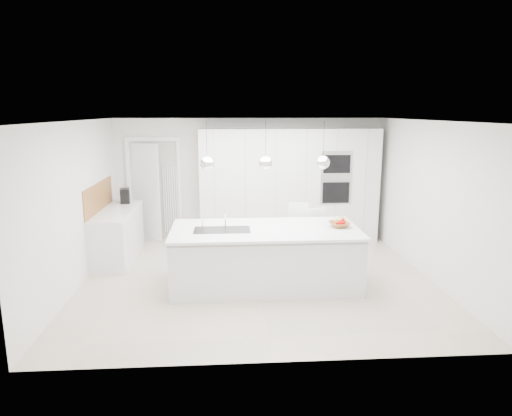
{
  "coord_description": "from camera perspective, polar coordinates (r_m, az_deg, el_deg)",
  "views": [
    {
      "loc": [
        -0.48,
        -6.92,
        2.65
      ],
      "look_at": [
        0.0,
        0.3,
        1.1
      ],
      "focal_mm": 32.0,
      "sensor_mm": 36.0,
      "label": 1
    }
  ],
  "objects": [
    {
      "name": "left_worktop",
      "position": [
        8.54,
        -17.06,
        -0.41
      ],
      "size": [
        0.62,
        1.82,
        0.04
      ],
      "primitive_type": "cube",
      "color": "white",
      "rests_on": "left_base_cabinets"
    },
    {
      "name": "island_worktop",
      "position": [
        6.92,
        1.13,
        -2.72
      ],
      "size": [
        2.84,
        1.4,
        0.04
      ],
      "primitive_type": "cube",
      "color": "white",
      "rests_on": "island_base"
    },
    {
      "name": "radiator",
      "position": [
        9.62,
        -10.61,
        1.09
      ],
      "size": [
        0.32,
        0.04,
        1.4
      ],
      "primitive_type": null,
      "color": "white",
      "rests_on": "floor"
    },
    {
      "name": "floor",
      "position": [
        7.42,
        0.16,
        -8.82
      ],
      "size": [
        5.5,
        5.5,
        0.0
      ],
      "primitive_type": "plane",
      "color": "beige",
      "rests_on": "ground"
    },
    {
      "name": "bar_stool_left",
      "position": [
        7.83,
        5.4,
        -3.56
      ],
      "size": [
        0.43,
        0.55,
        1.09
      ],
      "primitive_type": null,
      "rotation": [
        0.0,
        0.0,
        -0.14
      ],
      "color": "white",
      "rests_on": "floor"
    },
    {
      "name": "pendant_left",
      "position": [
        6.66,
        -6.13,
        5.57
      ],
      "size": [
        0.2,
        0.2,
        0.2
      ],
      "primitive_type": "sphere",
      "color": "white",
      "rests_on": "ceiling"
    },
    {
      "name": "oven_stack",
      "position": [
        9.17,
        10.01,
        3.75
      ],
      "size": [
        0.62,
        0.04,
        1.05
      ],
      "primitive_type": null,
      "color": "#A5A5A8",
      "rests_on": "tall_cabinets"
    },
    {
      "name": "ceiling",
      "position": [
        6.94,
        0.17,
        10.86
      ],
      "size": [
        5.5,
        5.5,
        0.0
      ],
      "primitive_type": "plane",
      "rotation": [
        3.14,
        0.0,
        0.0
      ],
      "color": "white",
      "rests_on": "wall_back"
    },
    {
      "name": "wall_left",
      "position": [
        7.41,
        -21.56,
        0.35
      ],
      "size": [
        0.0,
        5.0,
        5.0
      ],
      "primitive_type": "plane",
      "rotation": [
        1.57,
        0.0,
        1.57
      ],
      "color": "silver",
      "rests_on": "ground"
    },
    {
      "name": "pendant_right",
      "position": [
        6.81,
        8.38,
        5.65
      ],
      "size": [
        0.2,
        0.2,
        0.2
      ],
      "primitive_type": "sphere",
      "color": "white",
      "rests_on": "ceiling"
    },
    {
      "name": "espresso_machine",
      "position": [
        9.15,
        -16.06,
        1.49
      ],
      "size": [
        0.21,
        0.29,
        0.28
      ],
      "primitive_type": "cube",
      "rotation": [
        0.0,
        0.0,
        0.16
      ],
      "color": "black",
      "rests_on": "left_worktop"
    },
    {
      "name": "apple_c",
      "position": [
        7.07,
        10.24,
        -1.9
      ],
      "size": [
        0.07,
        0.07,
        0.07
      ],
      "primitive_type": "sphere",
      "color": "#C1040A",
      "rests_on": "fruit_bowl"
    },
    {
      "name": "apple_a",
      "position": [
        7.09,
        10.56,
        -1.85
      ],
      "size": [
        0.07,
        0.07,
        0.07
      ],
      "primitive_type": "sphere",
      "color": "#C1040A",
      "rests_on": "fruit_bowl"
    },
    {
      "name": "bar_stool_right",
      "position": [
        7.87,
        7.76,
        -3.86
      ],
      "size": [
        0.41,
        0.52,
        1.01
      ],
      "primitive_type": null,
      "rotation": [
        0.0,
        0.0,
        0.19
      ],
      "color": "white",
      "rests_on": "floor"
    },
    {
      "name": "tall_cabinets",
      "position": [
        9.33,
        4.13,
        2.81
      ],
      "size": [
        3.6,
        0.6,
        2.3
      ],
      "primitive_type": "cube",
      "color": "silver",
      "rests_on": "floor"
    },
    {
      "name": "oak_backsplash",
      "position": [
        8.56,
        -19.05,
        1.33
      ],
      "size": [
        0.02,
        1.8,
        0.5
      ],
      "primitive_type": "cube",
      "color": "#9F6532",
      "rests_on": "wall_left"
    },
    {
      "name": "fruit_bowl",
      "position": [
        7.11,
        10.39,
        -2.04
      ],
      "size": [
        0.36,
        0.36,
        0.08
      ],
      "primitive_type": "imported",
      "rotation": [
        0.0,
        0.0,
        0.13
      ],
      "color": "#9F6532",
      "rests_on": "island_worktop"
    },
    {
      "name": "pendant_mid",
      "position": [
        6.68,
        1.2,
        5.65
      ],
      "size": [
        0.2,
        0.2,
        0.2
      ],
      "primitive_type": "sphere",
      "color": "white",
      "rests_on": "ceiling"
    },
    {
      "name": "wall_back",
      "position": [
        9.53,
        -0.89,
        3.65
      ],
      "size": [
        5.5,
        0.0,
        5.5
      ],
      "primitive_type": "plane",
      "rotation": [
        1.57,
        0.0,
        0.0
      ],
      "color": "silver",
      "rests_on": "ground"
    },
    {
      "name": "doorway_frame",
      "position": [
        9.64,
        -12.54,
        2.1
      ],
      "size": [
        1.11,
        0.08,
        2.13
      ],
      "primitive_type": null,
      "color": "white",
      "rests_on": "floor"
    },
    {
      "name": "island_sink",
      "position": [
        6.86,
        -4.26,
        -3.4
      ],
      "size": [
        0.84,
        0.44,
        0.18
      ],
      "primitive_type": null,
      "color": "#3F3F42",
      "rests_on": "island_worktop"
    },
    {
      "name": "hallway_door",
      "position": [
        9.63,
        -14.05,
        1.9
      ],
      "size": [
        0.76,
        0.38,
        2.0
      ],
      "primitive_type": "cube",
      "rotation": [
        0.0,
        0.0,
        -0.44
      ],
      "color": "white",
      "rests_on": "floor"
    },
    {
      "name": "left_base_cabinets",
      "position": [
        8.64,
        -16.88,
        -3.33
      ],
      "size": [
        0.6,
        1.8,
        0.86
      ],
      "primitive_type": "cube",
      "color": "silver",
      "rests_on": "floor"
    },
    {
      "name": "island_tap",
      "position": [
        7.0,
        -3.87,
        -1.14
      ],
      "size": [
        0.02,
        0.02,
        0.3
      ],
      "primitive_type": "cylinder",
      "color": "white",
      "rests_on": "island_worktop"
    },
    {
      "name": "apple_b",
      "position": [
        7.14,
        10.79,
        -1.69
      ],
      "size": [
        0.09,
        0.09,
        0.09
      ],
      "primitive_type": "sphere",
      "color": "#C1040A",
      "rests_on": "fruit_bowl"
    },
    {
      "name": "island_base",
      "position": [
        7.0,
        1.15,
        -6.39
      ],
      "size": [
        2.8,
        1.2,
        0.86
      ],
      "primitive_type": "cube",
      "color": "silver",
      "rests_on": "floor"
    },
    {
      "name": "banana_bunch",
      "position": [
        7.08,
        10.48,
        -1.5
      ],
      "size": [
        0.22,
        0.16,
        0.2
      ],
      "primitive_type": "torus",
      "rotation": [
        1.22,
        0.0,
        0.35
      ],
      "color": "yellow",
      "rests_on": "fruit_bowl"
    }
  ]
}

